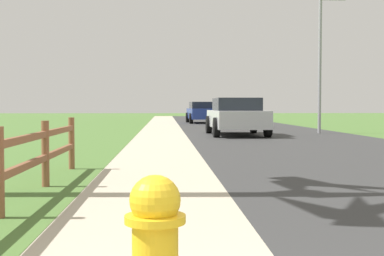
{
  "coord_description": "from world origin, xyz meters",
  "views": [
    {
      "loc": [
        -0.86,
        -1.34,
        1.18
      ],
      "look_at": [
        -0.33,
        8.94,
        0.75
      ],
      "focal_mm": 50.03,
      "sensor_mm": 36.0,
      "label": 1
    }
  ],
  "objects_px": {
    "street_lamp": "(323,50)",
    "parked_car_beige": "(231,114)",
    "parked_suv_silver": "(236,116)",
    "parked_car_blue": "(202,112)"
  },
  "relations": [
    {
      "from": "street_lamp",
      "to": "parked_car_beige",
      "type": "bearing_deg",
      "value": 116.61
    },
    {
      "from": "parked_suv_silver",
      "to": "parked_car_beige",
      "type": "relative_size",
      "value": 1.0
    },
    {
      "from": "parked_suv_silver",
      "to": "parked_car_beige",
      "type": "distance_m",
      "value": 7.57
    },
    {
      "from": "parked_suv_silver",
      "to": "parked_car_blue",
      "type": "height_order",
      "value": "parked_suv_silver"
    },
    {
      "from": "parked_car_blue",
      "to": "street_lamp",
      "type": "height_order",
      "value": "street_lamp"
    },
    {
      "from": "parked_car_blue",
      "to": "street_lamp",
      "type": "relative_size",
      "value": 0.83
    },
    {
      "from": "parked_suv_silver",
      "to": "street_lamp",
      "type": "height_order",
      "value": "street_lamp"
    },
    {
      "from": "street_lamp",
      "to": "parked_suv_silver",
      "type": "bearing_deg",
      "value": -161.73
    },
    {
      "from": "street_lamp",
      "to": "parked_car_blue",
      "type": "bearing_deg",
      "value": 106.45
    },
    {
      "from": "parked_suv_silver",
      "to": "parked_car_blue",
      "type": "xyz_separation_m",
      "value": [
        -0.3,
        15.44,
        -0.01
      ]
    }
  ]
}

